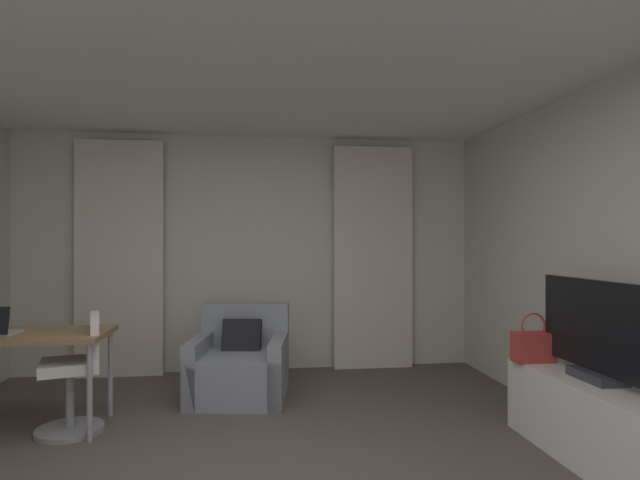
% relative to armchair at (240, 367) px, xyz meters
% --- Properties ---
extents(wall_window, '(5.12, 0.06, 2.60)m').
position_rel_armchair_xyz_m(wall_window, '(0.09, 1.02, 1.02)').
color(wall_window, beige).
rests_on(wall_window, ground).
extents(ceiling, '(5.12, 6.12, 0.06)m').
position_rel_armchair_xyz_m(ceiling, '(0.09, -2.01, 2.35)').
color(ceiling, white).
rests_on(ceiling, wall_left).
extents(curtain_left_panel, '(0.90, 0.06, 2.50)m').
position_rel_armchair_xyz_m(curtain_left_panel, '(-1.28, 0.89, 0.97)').
color(curtain_left_panel, beige).
rests_on(curtain_left_panel, ground).
extents(curtain_right_panel, '(0.90, 0.06, 2.50)m').
position_rel_armchair_xyz_m(curtain_right_panel, '(1.47, 0.89, 0.97)').
color(curtain_right_panel, beige).
rests_on(curtain_right_panel, ground).
extents(armchair, '(0.95, 0.95, 0.82)m').
position_rel_armchair_xyz_m(armchair, '(0.00, 0.00, 0.00)').
color(armchair, gray).
rests_on(armchair, ground).
extents(desk, '(1.42, 0.64, 0.74)m').
position_rel_armchair_xyz_m(desk, '(-1.70, -0.64, 0.40)').
color(desk, olive).
rests_on(desk, ground).
extents(desk_chair, '(0.50, 0.50, 0.88)m').
position_rel_armchair_xyz_m(desk_chair, '(-1.20, -0.70, 0.12)').
color(desk_chair, gray).
rests_on(desk_chair, ground).
extents(tv_console, '(0.49, 1.39, 0.53)m').
position_rel_armchair_xyz_m(tv_console, '(2.32, -1.70, -0.01)').
color(tv_console, white).
rests_on(tv_console, ground).
extents(tv_flatscreen, '(0.20, 1.09, 0.65)m').
position_rel_armchair_xyz_m(tv_flatscreen, '(2.32, -1.70, 0.56)').
color(tv_flatscreen, '#333338').
rests_on(tv_flatscreen, tv_console).
extents(handbag_primary, '(0.30, 0.14, 0.37)m').
position_rel_armchair_xyz_m(handbag_primary, '(2.19, -1.17, 0.37)').
color(handbag_primary, '#B73833').
rests_on(handbag_primary, tv_console).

